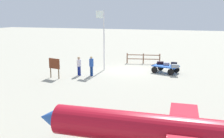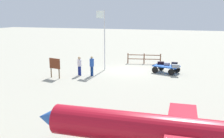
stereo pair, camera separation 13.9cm
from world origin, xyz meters
The scene contains 12 objects.
ground_plane centered at (0.00, 0.00, 0.00)m, with size 120.00×120.00×0.00m, color #A8A592.
luggage_cart centered at (-3.28, -0.08, 0.48)m, with size 2.38×1.90×0.65m.
suitcase_dark centered at (-4.13, 0.65, 0.78)m, with size 0.64×0.40×0.28m.
suitcase_maroon centered at (-3.35, -0.15, 0.77)m, with size 0.49×0.31×0.24m.
suitcase_navy centered at (-2.78, -0.46, 0.77)m, with size 0.61×0.40×0.24m.
suitcase_grey centered at (-4.00, 0.03, 0.82)m, with size 0.50×0.28×0.35m.
worker_lead centered at (2.36, 2.89, 0.95)m, with size 0.49×0.49×1.62m.
worker_trailing centered at (3.36, 3.11, 0.92)m, with size 0.44×0.44×1.58m.
airplane_near centered at (-5.09, 13.54, 1.02)m, with size 10.27×5.19×2.78m.
flagpole centered at (2.20, 0.45, 3.13)m, with size 0.81×0.17×5.34m.
signboard centered at (4.85, 4.46, 1.04)m, with size 1.04×0.29×1.58m.
wooden_fence centered at (-0.67, -3.67, 0.59)m, with size 3.35×0.74×1.04m.
Camera 2 is at (-5.62, 22.03, 5.01)m, focal length 41.55 mm.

